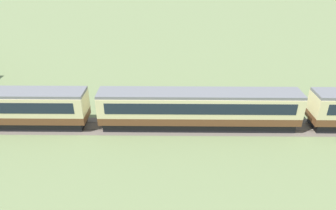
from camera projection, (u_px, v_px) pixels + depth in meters
The scene contains 2 objects.
passenger_train at pixel (201, 108), 30.76m from camera, with size 108.35×2.85×4.10m.
railway_track at pixel (179, 126), 31.82m from camera, with size 149.60×3.60×0.04m.
Camera 1 is at (-34.46, -27.54, 16.70)m, focal length 32.00 mm.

